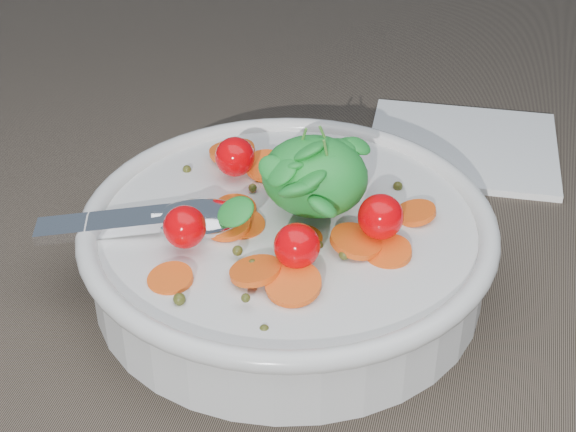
# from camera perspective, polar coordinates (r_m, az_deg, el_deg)

# --- Properties ---
(ground) EXTENTS (6.00, 6.00, 0.00)m
(ground) POSITION_cam_1_polar(r_m,az_deg,el_deg) (0.59, 0.95, -4.40)
(ground) COLOR brown
(ground) RESTS_ON ground
(bowl) EXTENTS (0.29, 0.27, 0.11)m
(bowl) POSITION_cam_1_polar(r_m,az_deg,el_deg) (0.57, -0.00, -1.84)
(bowl) COLOR silver
(bowl) RESTS_ON ground
(napkin) EXTENTS (0.16, 0.14, 0.01)m
(napkin) POSITION_cam_1_polar(r_m,az_deg,el_deg) (0.75, 11.21, 4.42)
(napkin) COLOR white
(napkin) RESTS_ON ground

